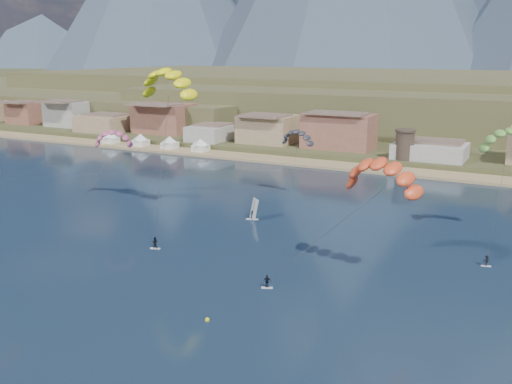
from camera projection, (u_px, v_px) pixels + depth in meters
ground at (131, 333)px, 67.48m from camera, size 2400.00×2400.00×0.00m
beach at (378, 169)px, 158.94m from camera, size 2200.00×12.00×0.90m
land at (508, 85)px, 550.98m from camera, size 2200.00×900.00×4.00m
foothills at (507, 103)px, 256.08m from camera, size 940.00×210.00×18.00m
town at (273, 126)px, 188.65m from camera, size 400.00×24.00×12.00m
watchtower at (405, 144)px, 162.16m from camera, size 5.82×5.82×8.60m
beach_tents at (154, 138)px, 191.96m from camera, size 43.40×6.40×5.00m
kitesurfer_yellow at (168, 79)px, 106.95m from camera, size 15.54×20.41×32.16m
kitesurfer_orange at (382, 170)px, 79.67m from camera, size 19.86×14.82×22.13m
kitesurfer_green at (509, 137)px, 96.21m from camera, size 10.21×18.66×22.45m
distant_kite_pink at (113, 136)px, 122.54m from camera, size 8.95×7.45×17.44m
distant_kite_dark at (297, 135)px, 126.26m from camera, size 8.16×5.97×16.98m
windsurfer at (253, 213)px, 112.25m from camera, size 2.46×2.71×4.21m
buoy at (207, 320)px, 70.57m from camera, size 0.60×0.60×0.60m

